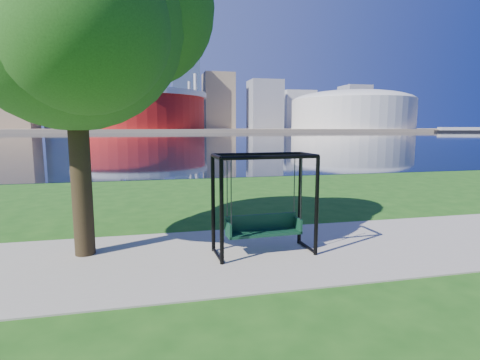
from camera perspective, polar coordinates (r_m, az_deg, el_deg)
name	(u,v)px	position (r m, az deg, el deg)	size (l,w,h in m)	color
ground	(232,248)	(8.78, -1.24, -10.33)	(900.00, 900.00, 0.00)	#1E5114
path	(237,255)	(8.32, -0.53, -11.29)	(120.00, 4.00, 0.03)	#9E937F
river	(160,137)	(110.22, -12.11, 6.36)	(900.00, 180.00, 0.02)	black
far_bank	(156,130)	(314.18, -12.71, 7.45)	(900.00, 228.00, 2.00)	#937F60
stadium	(139,109)	(243.58, -15.10, 10.40)	(83.00, 83.00, 32.00)	maroon
arena	(352,109)	(279.26, 16.69, 10.33)	(84.00, 84.00, 26.56)	beige
skyline	(149,88)	(329.24, -13.68, 13.52)	(392.00, 66.00, 96.50)	gray
swing	(264,206)	(8.15, 3.63, -4.01)	(2.20, 1.03, 2.21)	black
park_tree	(69,8)	(8.93, -24.64, 22.68)	(5.95, 5.37, 7.39)	black
barge	(460,130)	(268.09, 30.56, 6.58)	(31.90, 16.89, 3.08)	black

